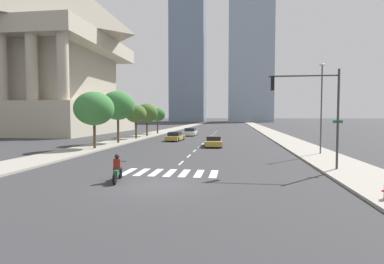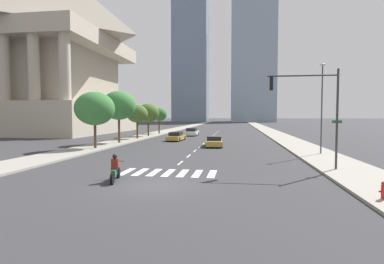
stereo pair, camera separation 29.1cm
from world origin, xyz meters
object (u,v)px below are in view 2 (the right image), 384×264
(sedan_gold_2, at_px, (214,142))
(street_tree_fourth, at_px, (148,113))
(street_tree_second, at_px, (119,106))
(motorcycle_lead, at_px, (115,170))
(street_tree_nearest, at_px, (95,109))
(fire_hydrant, at_px, (384,190))
(street_lamp_east, at_px, (322,102))
(street_tree_fifth, at_px, (159,115))
(sedan_white_1, at_px, (192,132))
(street_tree_third, at_px, (137,114))
(traffic_signal_near, at_px, (312,101))
(sedan_gold_0, at_px, (176,137))

(sedan_gold_2, distance_m, street_tree_fourth, 19.30)
(sedan_gold_2, distance_m, street_tree_second, 12.92)
(motorcycle_lead, bearing_deg, street_tree_fourth, 2.50)
(street_tree_fourth, bearing_deg, street_tree_nearest, -90.00)
(street_tree_fourth, bearing_deg, fire_hydrant, -60.46)
(sedan_gold_2, height_order, street_lamp_east, street_lamp_east)
(sedan_gold_2, bearing_deg, street_tree_fifth, -156.05)
(sedan_white_1, height_order, street_tree_fourth, street_tree_fourth)
(street_tree_nearest, bearing_deg, street_tree_third, 90.00)
(sedan_white_1, distance_m, street_tree_third, 12.07)
(fire_hydrant, bearing_deg, traffic_signal_near, 99.91)
(sedan_white_1, height_order, street_lamp_east, street_lamp_east)
(motorcycle_lead, distance_m, street_lamp_east, 19.50)
(motorcycle_lead, relative_size, sedan_gold_0, 0.46)
(street_lamp_east, xyz_separation_m, street_tree_nearest, (-22.09, 1.53, -0.48))
(street_tree_third, xyz_separation_m, street_tree_fourth, (0.00, 5.73, 0.17))
(sedan_gold_2, bearing_deg, street_tree_nearest, -73.38)
(sedan_gold_0, height_order, street_tree_third, street_tree_third)
(street_tree_third, bearing_deg, fire_hydrant, -56.06)
(sedan_white_1, relative_size, sedan_gold_2, 1.01)
(fire_hydrant, height_order, street_tree_fifth, street_tree_fifth)
(motorcycle_lead, height_order, sedan_white_1, motorcycle_lead)
(motorcycle_lead, distance_m, sedan_gold_2, 19.72)
(sedan_gold_0, bearing_deg, traffic_signal_near, -145.57)
(sedan_white_1, bearing_deg, sedan_gold_0, 178.69)
(motorcycle_lead, xyz_separation_m, sedan_gold_0, (-2.01, 26.82, -0.01))
(motorcycle_lead, relative_size, street_tree_third, 0.44)
(sedan_gold_2, relative_size, traffic_signal_near, 0.70)
(street_tree_second, relative_size, street_tree_fifth, 1.33)
(fire_hydrant, distance_m, traffic_signal_near, 8.21)
(street_tree_nearest, distance_m, street_tree_fourth, 19.44)
(fire_hydrant, relative_size, street_tree_nearest, 0.12)
(motorcycle_lead, distance_m, street_tree_fourth, 35.15)
(fire_hydrant, distance_m, street_tree_fourth, 41.90)
(street_lamp_east, bearing_deg, fire_hydrant, -95.58)
(street_lamp_east, bearing_deg, sedan_gold_0, 139.10)
(sedan_gold_0, height_order, street_tree_nearest, street_tree_nearest)
(fire_hydrant, xyz_separation_m, traffic_signal_near, (-1.24, 7.10, 3.94))
(traffic_signal_near, height_order, street_tree_nearest, traffic_signal_near)
(motorcycle_lead, bearing_deg, sedan_gold_2, -22.38)
(street_tree_third, xyz_separation_m, street_tree_fifth, (0.00, 12.92, -0.07))
(street_lamp_east, bearing_deg, motorcycle_lead, -136.83)
(sedan_gold_2, relative_size, fire_hydrant, 6.16)
(street_tree_fifth, bearing_deg, traffic_signal_near, -62.02)
(street_tree_fifth, bearing_deg, street_tree_third, -90.00)
(sedan_gold_2, distance_m, street_tree_third, 15.37)
(sedan_gold_0, distance_m, street_tree_second, 9.38)
(sedan_gold_0, distance_m, traffic_signal_near, 25.97)
(street_tree_nearest, bearing_deg, sedan_gold_0, 63.24)
(street_tree_third, relative_size, street_tree_fifth, 1.03)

